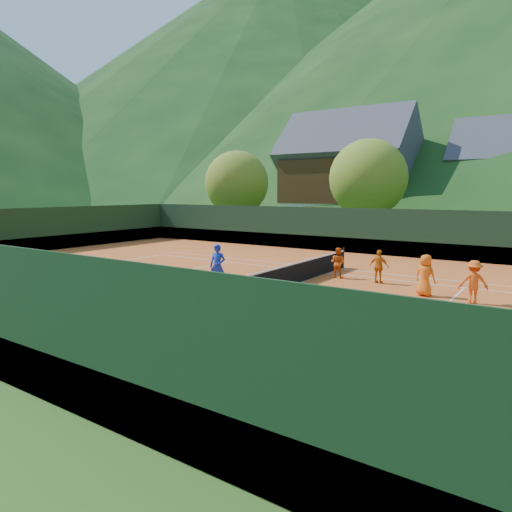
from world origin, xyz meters
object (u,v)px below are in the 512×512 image
Objects in this scene: coach at (218,266)px; tennis_net at (287,275)px; student_a at (338,263)px; student_b at (379,267)px; chalet_left at (348,177)px; student_d at (474,282)px; ball_hopper at (115,274)px; student_c at (425,275)px.

coach is 0.16× the size of tennis_net.
student_a is 3.33m from tennis_net.
student_b is 30.38m from chalet_left.
student_a is at bearing -67.83° from chalet_left.
coach is 5.99m from student_a.
coach is at bearing 0.58° from student_d.
ball_hopper is at bearing 54.74° from student_a.
student_c is 1.65× the size of ball_hopper.
ball_hopper is 35.55m from chalet_left.
ball_hopper is 0.07× the size of chalet_left.
student_b is 0.13× the size of tennis_net.
tennis_net is 7.16m from ball_hopper.
student_a is (3.27, 5.01, -0.21)m from coach.
student_c reaches higher than tennis_net.
student_b is 4.43m from student_d.
chalet_left is at bearing 85.27° from coach.
chalet_left is at bearing 97.79° from ball_hopper.
student_c is 1.04× the size of student_d.
chalet_left is (-10.00, 30.00, 5.13)m from tennis_net.
student_a is at bearing -34.45° from student_d.
student_b is 0.92× the size of student_c.
student_a is 0.88× the size of student_c.
coach reaches higher than student_b.
chalet_left is (-15.36, 28.43, 4.80)m from student_c.
tennis_net is at bearing 19.64° from coach.
student_c is at bearing 31.37° from ball_hopper.
student_b is at bearing -39.58° from student_d.
ball_hopper is (-5.23, -4.89, 0.25)m from tennis_net.
student_d is 13.84m from ball_hopper.
tennis_net is 0.87× the size of chalet_left.
chalet_left is at bearing 108.43° from tennis_net.
chalet_left is (-17.13, 28.64, 4.83)m from student_d.
chalet_left reaches higher than tennis_net.
tennis_net is 12.07× the size of ball_hopper.
student_a is 29.36m from chalet_left.
coach is 1.24× the size of student_b.
student_b reaches higher than ball_hopper.
student_b is 1.52× the size of ball_hopper.
ball_hopper is at bearing -151.57° from coach.
student_b reaches higher than student_a.
coach is at bearing -76.47° from chalet_left.
tennis_net is at bearing -71.57° from chalet_left.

